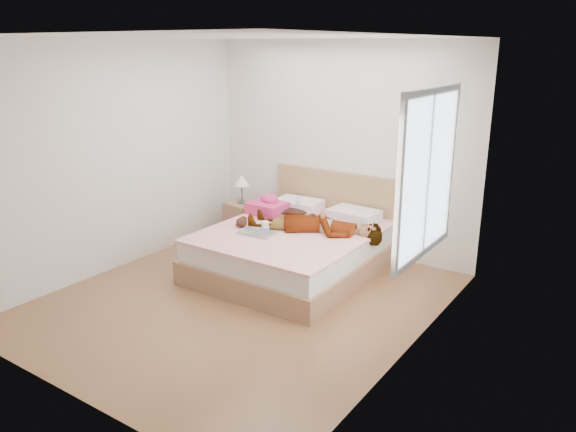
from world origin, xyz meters
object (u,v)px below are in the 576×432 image
object	(u,v)px
phone	(298,200)
nightstand	(243,218)
coffee_mug	(265,225)
plush_toy	(242,222)
woman	(315,221)
magazine	(256,232)
bed	(297,247)
towel	(268,206)

from	to	relation	value
phone	nightstand	size ratio (longest dim) A/B	0.11
coffee_mug	plush_toy	xyz separation A→B (m)	(-0.29, -0.06, 0.01)
woman	nightstand	size ratio (longest dim) A/B	1.75
magazine	plush_toy	world-z (taller)	plush_toy
coffee_mug	nightstand	distance (m)	1.24
bed	woman	bearing A→B (deg)	18.52
phone	coffee_mug	world-z (taller)	phone
woman	phone	xyz separation A→B (m)	(-0.50, 0.40, 0.07)
towel	plush_toy	distance (m)	0.60
woman	towel	xyz separation A→B (m)	(-0.83, 0.21, -0.01)
coffee_mug	plush_toy	bearing A→B (deg)	-167.59
plush_toy	towel	bearing A→B (deg)	96.08
bed	nightstand	size ratio (longest dim) A/B	2.35
phone	coffee_mug	size ratio (longest dim) A/B	0.73
woman	plush_toy	distance (m)	0.86
phone	towel	world-z (taller)	towel
bed	nightstand	world-z (taller)	bed
towel	magazine	distance (m)	0.79
bed	plush_toy	world-z (taller)	bed
plush_toy	coffee_mug	bearing A→B (deg)	12.41
towel	magazine	size ratio (longest dim) A/B	1.05
woman	bed	distance (m)	0.40
bed	towel	bearing A→B (deg)	155.83
coffee_mug	nightstand	bearing A→B (deg)	141.36
bed	plush_toy	size ratio (longest dim) A/B	9.57
bed	magazine	bearing A→B (deg)	-123.22
phone	plush_toy	world-z (taller)	phone
magazine	coffee_mug	world-z (taller)	coffee_mug
phone	plush_toy	xyz separation A→B (m)	(-0.26, -0.79, -0.12)
phone	plush_toy	bearing A→B (deg)	-123.73
woman	phone	world-z (taller)	woman
magazine	nightstand	distance (m)	1.33
plush_toy	nightstand	size ratio (longest dim) A/B	0.25
towel	magazine	world-z (taller)	towel
woman	coffee_mug	world-z (taller)	woman
woman	phone	bearing A→B (deg)	-143.93
phone	coffee_mug	xyz separation A→B (m)	(0.03, -0.72, -0.13)
bed	towel	xyz separation A→B (m)	(-0.62, 0.28, 0.33)
bed	coffee_mug	bearing A→B (deg)	-136.39
phone	coffee_mug	bearing A→B (deg)	-103.05
woman	bed	world-z (taller)	bed
bed	coffee_mug	distance (m)	0.47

